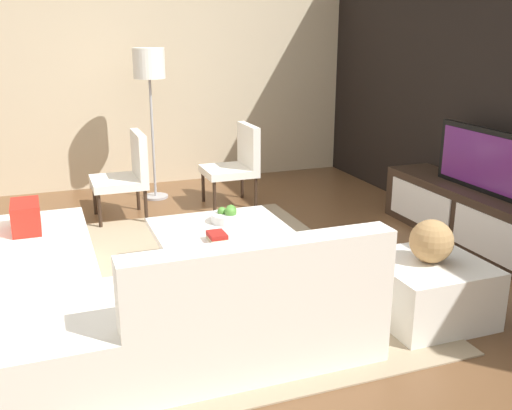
{
  "coord_description": "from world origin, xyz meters",
  "views": [
    {
      "loc": [
        3.94,
        -1.13,
        1.87
      ],
      "look_at": [
        -0.24,
        0.42,
        0.51
      ],
      "focal_mm": 41.04,
      "sensor_mm": 36.0,
      "label": 1
    }
  ],
  "objects": [
    {
      "name": "ground_plane",
      "position": [
        0.0,
        0.0,
        0.0
      ],
      "size": [
        14.0,
        14.0,
        0.0
      ],
      "primitive_type": "plane",
      "color": "brown"
    },
    {
      "name": "side_wall_left",
      "position": [
        -3.2,
        0.2,
        1.4
      ],
      "size": [
        0.12,
        5.2,
        2.8
      ],
      "primitive_type": "cube",
      "color": "beige",
      "rests_on": "ground"
    },
    {
      "name": "area_rug",
      "position": [
        -0.1,
        0.0,
        0.01
      ],
      "size": [
        3.29,
        2.4,
        0.01
      ],
      "primitive_type": "cube",
      "color": "tan",
      "rests_on": "ground"
    },
    {
      "name": "media_console",
      "position": [
        0.0,
        2.4,
        0.25
      ],
      "size": [
        2.11,
        0.49,
        0.5
      ],
      "color": "#332319",
      "rests_on": "ground"
    },
    {
      "name": "television",
      "position": [
        0.0,
        2.4,
        0.77
      ],
      "size": [
        1.05,
        0.06,
        0.55
      ],
      "color": "black",
      "rests_on": "media_console"
    },
    {
      "name": "sectional_couch",
      "position": [
        0.52,
        -0.88,
        0.28
      ],
      "size": [
        2.4,
        2.35,
        0.81
      ],
      "color": "white",
      "rests_on": "ground"
    },
    {
      "name": "coffee_table",
      "position": [
        -0.1,
        0.1,
        0.2
      ],
      "size": [
        1.01,
        1.02,
        0.38
      ],
      "color": "#332319",
      "rests_on": "ground"
    },
    {
      "name": "accent_chair_near",
      "position": [
        -1.85,
        -0.36,
        0.49
      ],
      "size": [
        0.55,
        0.53,
        0.87
      ],
      "rotation": [
        0.0,
        0.0,
        -0.03
      ],
      "color": "#332319",
      "rests_on": "ground"
    },
    {
      "name": "floor_lamp",
      "position": [
        -2.47,
        0.03,
        1.4
      ],
      "size": [
        0.34,
        0.34,
        1.66
      ],
      "color": "#A5A5AA",
      "rests_on": "ground"
    },
    {
      "name": "ottoman",
      "position": [
        1.01,
        1.16,
        0.2
      ],
      "size": [
        0.7,
        0.7,
        0.4
      ],
      "primitive_type": "cube",
      "color": "white",
      "rests_on": "ground"
    },
    {
      "name": "fruit_bowl",
      "position": [
        -0.28,
        0.2,
        0.43
      ],
      "size": [
        0.28,
        0.28,
        0.14
      ],
      "color": "silver",
      "rests_on": "coffee_table"
    },
    {
      "name": "accent_chair_far",
      "position": [
        -1.91,
        0.82,
        0.49
      ],
      "size": [
        0.52,
        0.54,
        0.87
      ],
      "rotation": [
        0.0,
        0.0,
        0.17
      ],
      "color": "#332319",
      "rests_on": "ground"
    },
    {
      "name": "decorative_ball",
      "position": [
        1.01,
        1.16,
        0.54
      ],
      "size": [
        0.28,
        0.28,
        0.28
      ],
      "primitive_type": "sphere",
      "color": "#AD8451",
      "rests_on": "ottoman"
    },
    {
      "name": "book_stack",
      "position": [
        0.11,
        -0.01,
        0.41
      ],
      "size": [
        0.21,
        0.12,
        0.07
      ],
      "color": "#CCB78C",
      "rests_on": "coffee_table"
    }
  ]
}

